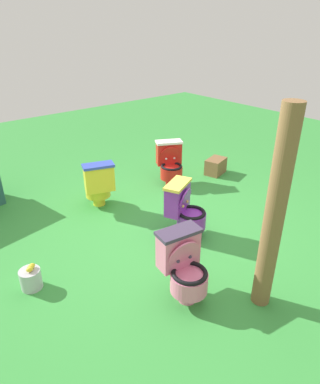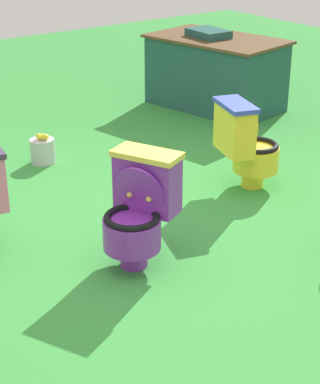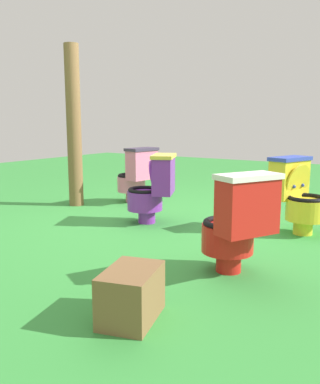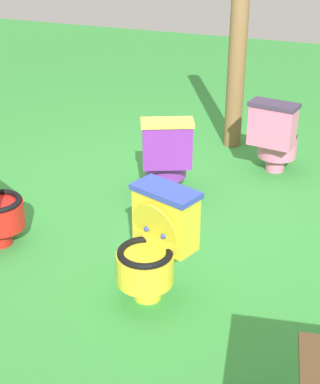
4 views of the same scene
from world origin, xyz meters
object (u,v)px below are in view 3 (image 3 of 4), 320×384
at_px(small_crate, 131,294).
at_px(lemon_bucket, 248,189).
at_px(toilet_pink, 136,175).
at_px(wooden_post, 74,127).
at_px(toilet_red, 236,223).
at_px(toilet_purple, 154,188).
at_px(toilet_yellow, 298,194).

height_order(small_crate, lemon_bucket, small_crate).
xyz_separation_m(toilet_pink, wooden_post, (0.55, -0.55, 0.62)).
xyz_separation_m(toilet_red, lemon_bucket, (-2.82, -1.01, -0.26)).
distance_m(toilet_purple, small_crate, 2.13).
bearing_deg(toilet_red, toilet_purple, 83.24).
xyz_separation_m(toilet_red, toilet_yellow, (-1.35, 0.06, 0.00)).
bearing_deg(wooden_post, small_crate, 50.07).
distance_m(toilet_red, lemon_bucket, 3.00).
relative_size(toilet_yellow, toilet_pink, 1.00).
distance_m(wooden_post, lemon_bucket, 2.52).
distance_m(toilet_purple, toilet_pink, 1.12).
bearing_deg(small_crate, lemon_bucket, -167.96).
bearing_deg(toilet_purple, lemon_bucket, -33.46).
distance_m(toilet_pink, lemon_bucket, 1.61).
xyz_separation_m(toilet_red, small_crate, (0.92, -0.21, -0.23)).
distance_m(toilet_red, toilet_yellow, 1.35).
bearing_deg(toilet_purple, toilet_yellow, -96.21).
bearing_deg(toilet_pink, toilet_yellow, -89.72).
bearing_deg(wooden_post, toilet_red, 67.04).
xyz_separation_m(toilet_red, toilet_pink, (-1.67, -2.11, 0.00)).
bearing_deg(toilet_purple, small_crate, -173.70).
xyz_separation_m(toilet_yellow, lemon_bucket, (-1.46, -1.06, -0.26)).
bearing_deg(toilet_yellow, toilet_pink, -79.73).
height_order(toilet_purple, small_crate, toilet_purple).
height_order(toilet_purple, wooden_post, wooden_post).
bearing_deg(lemon_bucket, toilet_pink, -43.95).
bearing_deg(lemon_bucket, toilet_purple, -8.76).
xyz_separation_m(toilet_pink, small_crate, (2.60, 1.90, -0.23)).
bearing_deg(small_crate, toilet_yellow, 173.31).
relative_size(toilet_pink, small_crate, 1.83).
bearing_deg(toilet_red, toilet_yellow, 25.43).
relative_size(small_crate, lemon_bucket, 1.44).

